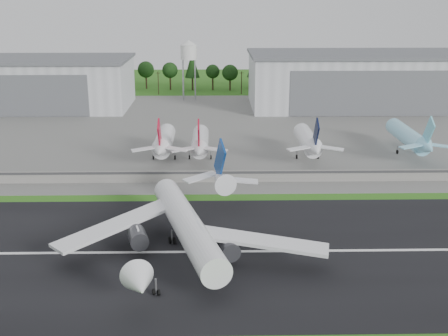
{
  "coord_description": "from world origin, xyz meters",
  "views": [
    {
      "loc": [
        7.12,
        -96.54,
        51.91
      ],
      "look_at": [
        9.71,
        40.0,
        9.0
      ],
      "focal_mm": 45.0,
      "sensor_mm": 36.0,
      "label": 1
    }
  ],
  "objects_px": {
    "parked_jet_red_a": "(163,142)",
    "parked_jet_skyblue": "(411,138)",
    "main_airliner": "(187,232)",
    "parked_jet_navy": "(309,142)",
    "parked_jet_red_b": "(200,143)"
  },
  "relations": [
    {
      "from": "main_airliner",
      "to": "parked_jet_skyblue",
      "type": "relative_size",
      "value": 1.56
    },
    {
      "from": "parked_jet_red_a",
      "to": "parked_jet_navy",
      "type": "height_order",
      "value": "parked_jet_red_a"
    },
    {
      "from": "parked_jet_red_a",
      "to": "parked_jet_skyblue",
      "type": "xyz_separation_m",
      "value": [
        81.04,
        4.99,
        -0.13
      ]
    },
    {
      "from": "main_airliner",
      "to": "parked_jet_navy",
      "type": "height_order",
      "value": "main_airliner"
    },
    {
      "from": "main_airliner",
      "to": "parked_jet_red_a",
      "type": "distance_m",
      "value": 67.8
    },
    {
      "from": "parked_jet_navy",
      "to": "main_airliner",
      "type": "bearing_deg",
      "value": -118.36
    },
    {
      "from": "main_airliner",
      "to": "parked_jet_navy",
      "type": "bearing_deg",
      "value": -134.11
    },
    {
      "from": "parked_jet_red_a",
      "to": "parked_jet_skyblue",
      "type": "distance_m",
      "value": 81.19
    },
    {
      "from": "parked_jet_red_a",
      "to": "parked_jet_skyblue",
      "type": "relative_size",
      "value": 0.84
    },
    {
      "from": "parked_jet_red_a",
      "to": "parked_jet_red_b",
      "type": "relative_size",
      "value": 1.0
    },
    {
      "from": "main_airliner",
      "to": "parked_jet_navy",
      "type": "relative_size",
      "value": 1.86
    },
    {
      "from": "main_airliner",
      "to": "parked_jet_skyblue",
      "type": "distance_m",
      "value": 100.87
    },
    {
      "from": "parked_jet_red_b",
      "to": "parked_jet_skyblue",
      "type": "bearing_deg",
      "value": 4.14
    },
    {
      "from": "parked_jet_navy",
      "to": "parked_jet_skyblue",
      "type": "bearing_deg",
      "value": 8.23
    },
    {
      "from": "main_airliner",
      "to": "parked_jet_navy",
      "type": "distance_m",
      "value": 76.12
    }
  ]
}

